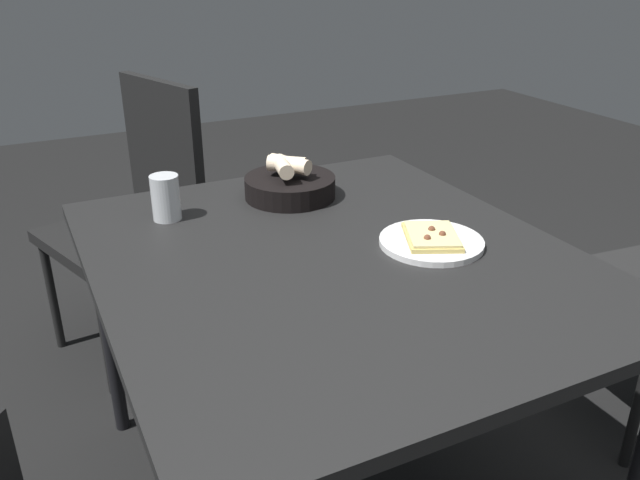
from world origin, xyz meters
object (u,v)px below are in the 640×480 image
at_px(pizza_plate, 431,240).
at_px(beer_glass, 166,200).
at_px(bread_basket, 290,184).
at_px(chair_far, 140,204).
at_px(dining_table, 334,276).

xyz_separation_m(pizza_plate, beer_glass, (-0.50, 0.42, 0.04)).
distance_m(bread_basket, chair_far, 0.71).
height_order(dining_table, chair_far, chair_far).
xyz_separation_m(bread_basket, beer_glass, (-0.34, -0.01, 0.01)).
bearing_deg(pizza_plate, chair_far, 113.99).
height_order(pizza_plate, bread_basket, bread_basket).
relative_size(bread_basket, chair_far, 0.26).
bearing_deg(dining_table, chair_far, 103.74).
distance_m(dining_table, bread_basket, 0.38).
relative_size(pizza_plate, beer_glass, 2.10).
relative_size(dining_table, pizza_plate, 4.91).
bearing_deg(dining_table, bread_basket, 81.20).
relative_size(bread_basket, beer_glass, 2.16).
bearing_deg(dining_table, beer_glass, 127.64).
bearing_deg(chair_far, beer_glass, -93.75).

